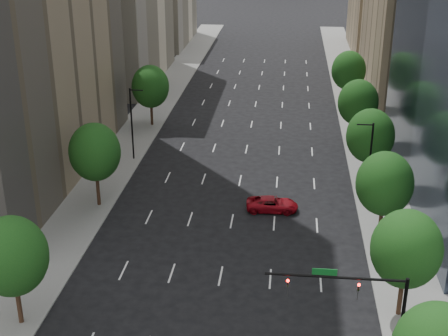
% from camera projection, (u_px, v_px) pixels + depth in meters
% --- Properties ---
extents(sidewalk_left, '(6.00, 200.00, 0.15)m').
position_uv_depth(sidewalk_left, '(107.00, 174.00, 72.34)').
color(sidewalk_left, slate).
rests_on(sidewalk_left, ground).
extents(sidewalk_right, '(6.00, 200.00, 0.15)m').
position_uv_depth(sidewalk_right, '(379.00, 186.00, 69.32)').
color(sidewalk_right, slate).
rests_on(sidewalk_right, ground).
extents(filler_left, '(14.00, 26.00, 18.00)m').
position_uv_depth(filler_left, '(157.00, 2.00, 139.57)').
color(filler_left, beige).
rests_on(filler_left, ground).
extents(parking_tan_right, '(14.00, 30.00, 30.00)m').
position_uv_depth(parking_tan_right, '(418.00, 0.00, 99.35)').
color(parking_tan_right, '#8C7759').
rests_on(parking_tan_right, ground).
extents(filler_right, '(14.00, 26.00, 16.00)m').
position_uv_depth(filler_right, '(386.00, 13.00, 132.33)').
color(filler_right, '#8C7759').
rests_on(filler_right, ground).
extents(tree_right_1, '(5.20, 5.20, 8.75)m').
position_uv_depth(tree_right_1, '(406.00, 249.00, 45.25)').
color(tree_right_1, '#382316').
rests_on(tree_right_1, ground).
extents(tree_right_2, '(5.20, 5.20, 8.61)m').
position_uv_depth(tree_right_2, '(385.00, 184.00, 56.32)').
color(tree_right_2, '#382316').
rests_on(tree_right_2, ground).
extents(tree_right_3, '(5.20, 5.20, 8.89)m').
position_uv_depth(tree_right_3, '(370.00, 136.00, 67.22)').
color(tree_right_3, '#382316').
rests_on(tree_right_3, ground).
extents(tree_right_4, '(5.20, 5.20, 8.46)m').
position_uv_depth(tree_right_4, '(358.00, 102.00, 80.24)').
color(tree_right_4, '#382316').
rests_on(tree_right_4, ground).
extents(tree_right_5, '(5.20, 5.20, 8.75)m').
position_uv_depth(tree_right_5, '(349.00, 70.00, 94.81)').
color(tree_right_5, '#382316').
rests_on(tree_right_5, ground).
extents(tree_left_0, '(5.20, 5.20, 8.75)m').
position_uv_depth(tree_left_0, '(12.00, 256.00, 44.31)').
color(tree_left_0, '#382316').
rests_on(tree_left_0, ground).
extents(tree_left_1, '(5.20, 5.20, 8.97)m').
position_uv_depth(tree_left_1, '(95.00, 152.00, 62.58)').
color(tree_left_1, '#382316').
rests_on(tree_left_1, ground).
extents(tree_left_2, '(5.20, 5.20, 8.68)m').
position_uv_depth(tree_left_2, '(150.00, 87.00, 86.56)').
color(tree_left_2, '#382316').
rests_on(tree_left_2, ground).
extents(streetlight_rn, '(1.70, 0.20, 9.00)m').
position_uv_depth(streetlight_rn, '(369.00, 162.00, 63.09)').
color(streetlight_rn, black).
rests_on(streetlight_rn, ground).
extents(streetlight_ln, '(1.70, 0.20, 9.00)m').
position_uv_depth(streetlight_ln, '(132.00, 122.00, 74.89)').
color(streetlight_ln, black).
rests_on(streetlight_ln, ground).
extents(traffic_signal, '(9.12, 0.40, 7.38)m').
position_uv_depth(traffic_signal, '(365.00, 301.00, 40.30)').
color(traffic_signal, black).
rests_on(traffic_signal, ground).
extents(car_red_far, '(5.33, 2.60, 1.46)m').
position_uv_depth(car_red_far, '(272.00, 204.00, 63.55)').
color(car_red_far, maroon).
rests_on(car_red_far, ground).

